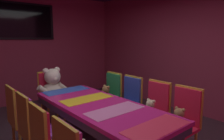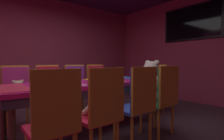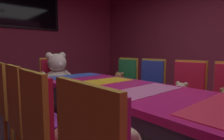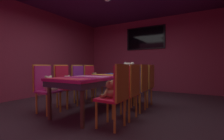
{
  "view_description": "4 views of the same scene",
  "coord_description": "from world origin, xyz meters",
  "px_view_note": "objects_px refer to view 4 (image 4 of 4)",
  "views": [
    {
      "loc": [
        -1.6,
        -2.17,
        1.63
      ],
      "look_at": [
        0.25,
        0.03,
        1.19
      ],
      "focal_mm": 32.67,
      "sensor_mm": 36.0,
      "label": 1
    },
    {
      "loc": [
        2.29,
        -1.28,
        1.04
      ],
      "look_at": [
        -0.0,
        0.52,
        0.91
      ],
      "focal_mm": 27.81,
      "sensor_mm": 36.0,
      "label": 2
    },
    {
      "loc": [
        -1.27,
        -1.33,
        1.1
      ],
      "look_at": [
        0.09,
        0.23,
        0.88
      ],
      "focal_mm": 28.8,
      "sensor_mm": 36.0,
      "label": 3
    },
    {
      "loc": [
        1.98,
        -2.84,
        0.96
      ],
      "look_at": [
        0.06,
        0.43,
        0.86
      ],
      "focal_mm": 24.98,
      "sensor_mm": 36.0,
      "label": 4
    }
  ],
  "objects_px": {
    "king_teddy_bear": "(128,74)",
    "wall_tv": "(145,38)",
    "throne_chair": "(130,77)",
    "chair_right_0": "(118,90)",
    "chair_right_3": "(148,81)",
    "banquet_table": "(100,80)",
    "chair_left_3": "(91,78)",
    "teddy_left_3": "(95,79)",
    "teddy_left_1": "(68,82)",
    "teddy_right_1": "(124,87)",
    "chair_left_1": "(64,81)",
    "chair_right_1": "(131,86)",
    "teddy_right_0": "(110,90)",
    "teddy_right_3": "(142,81)",
    "chair_left_0": "(45,83)",
    "chair_right_2": "(141,83)",
    "teddy_left_0": "(49,84)",
    "chair_left_2": "(80,80)"
  },
  "relations": [
    {
      "from": "teddy_left_3",
      "to": "teddy_right_0",
      "type": "relative_size",
      "value": 1.13
    },
    {
      "from": "chair_left_2",
      "to": "king_teddy_bear",
      "type": "distance_m",
      "value": 1.51
    },
    {
      "from": "teddy_right_0",
      "to": "chair_right_2",
      "type": "xyz_separation_m",
      "value": [
        0.14,
        1.04,
        0.02
      ]
    },
    {
      "from": "teddy_right_1",
      "to": "wall_tv",
      "type": "height_order",
      "value": "wall_tv"
    },
    {
      "from": "chair_right_0",
      "to": "teddy_right_0",
      "type": "distance_m",
      "value": 0.14
    },
    {
      "from": "chair_left_0",
      "to": "teddy_left_1",
      "type": "bearing_deg",
      "value": 76.85
    },
    {
      "from": "teddy_left_1",
      "to": "teddy_right_0",
      "type": "bearing_deg",
      "value": -19.69
    },
    {
      "from": "teddy_left_3",
      "to": "teddy_right_3",
      "type": "height_order",
      "value": "teddy_left_3"
    },
    {
      "from": "throne_chair",
      "to": "king_teddy_bear",
      "type": "height_order",
      "value": "king_teddy_bear"
    },
    {
      "from": "teddy_left_1",
      "to": "chair_right_1",
      "type": "relative_size",
      "value": 0.3
    },
    {
      "from": "chair_right_2",
      "to": "wall_tv",
      "type": "height_order",
      "value": "wall_tv"
    },
    {
      "from": "chair_right_0",
      "to": "teddy_right_3",
      "type": "distance_m",
      "value": 1.55
    },
    {
      "from": "chair_left_3",
      "to": "chair_right_2",
      "type": "xyz_separation_m",
      "value": [
        1.72,
        -0.51,
        0.0
      ]
    },
    {
      "from": "banquet_table",
      "to": "chair_left_2",
      "type": "bearing_deg",
      "value": 161.94
    },
    {
      "from": "king_teddy_bear",
      "to": "wall_tv",
      "type": "xyz_separation_m",
      "value": [
        0.0,
        1.59,
        1.33
      ]
    },
    {
      "from": "teddy_left_1",
      "to": "teddy_right_1",
      "type": "bearing_deg",
      "value": -1.18
    },
    {
      "from": "chair_left_0",
      "to": "teddy_left_0",
      "type": "bearing_deg",
      "value": -0.0
    },
    {
      "from": "teddy_right_0",
      "to": "chair_right_0",
      "type": "bearing_deg",
      "value": -180.0
    },
    {
      "from": "banquet_table",
      "to": "teddy_left_1",
      "type": "bearing_deg",
      "value": -160.62
    },
    {
      "from": "chair_right_2",
      "to": "teddy_right_3",
      "type": "bearing_deg",
      "value": -73.12
    },
    {
      "from": "teddy_left_3",
      "to": "chair_right_0",
      "type": "relative_size",
      "value": 0.33
    },
    {
      "from": "chair_right_1",
      "to": "teddy_right_3",
      "type": "relative_size",
      "value": 3.08
    },
    {
      "from": "wall_tv",
      "to": "chair_right_2",
      "type": "bearing_deg",
      "value": -73.2
    },
    {
      "from": "chair_left_1",
      "to": "teddy_right_3",
      "type": "xyz_separation_m",
      "value": [
        1.58,
        1.03,
        -0.01
      ]
    },
    {
      "from": "chair_right_1",
      "to": "chair_right_2",
      "type": "relative_size",
      "value": 1.0
    },
    {
      "from": "teddy_left_3",
      "to": "teddy_right_0",
      "type": "bearing_deg",
      "value": -47.22
    },
    {
      "from": "teddy_right_3",
      "to": "throne_chair",
      "type": "relative_size",
      "value": 0.32
    },
    {
      "from": "teddy_left_0",
      "to": "chair_right_1",
      "type": "bearing_deg",
      "value": 17.48
    },
    {
      "from": "king_teddy_bear",
      "to": "teddy_left_3",
      "type": "bearing_deg",
      "value": -44.12
    },
    {
      "from": "chair_right_0",
      "to": "chair_right_1",
      "type": "relative_size",
      "value": 1.0
    },
    {
      "from": "teddy_left_3",
      "to": "king_teddy_bear",
      "type": "bearing_deg",
      "value": 45.88
    },
    {
      "from": "chair_left_3",
      "to": "wall_tv",
      "type": "distance_m",
      "value": 2.88
    },
    {
      "from": "teddy_left_3",
      "to": "teddy_right_3",
      "type": "xyz_separation_m",
      "value": [
        1.42,
        -0.01,
        -0.0
      ]
    },
    {
      "from": "chair_left_0",
      "to": "teddy_left_1",
      "type": "height_order",
      "value": "chair_left_0"
    },
    {
      "from": "chair_right_0",
      "to": "chair_right_3",
      "type": "height_order",
      "value": "same"
    },
    {
      "from": "throne_chair",
      "to": "king_teddy_bear",
      "type": "distance_m",
      "value": 0.21
    },
    {
      "from": "chair_right_1",
      "to": "teddy_right_0",
      "type": "bearing_deg",
      "value": 73.07
    },
    {
      "from": "banquet_table",
      "to": "chair_right_0",
      "type": "relative_size",
      "value": 2.31
    },
    {
      "from": "throne_chair",
      "to": "wall_tv",
      "type": "xyz_separation_m",
      "value": [
        0.0,
        1.42,
        1.45
      ]
    },
    {
      "from": "throne_chair",
      "to": "teddy_left_1",
      "type": "bearing_deg",
      "value": -20.56
    },
    {
      "from": "teddy_right_3",
      "to": "teddy_right_1",
      "type": "bearing_deg",
      "value": 91.24
    },
    {
      "from": "chair_right_1",
      "to": "teddy_left_0",
      "type": "bearing_deg",
      "value": 17.48
    },
    {
      "from": "chair_left_1",
      "to": "chair_right_1",
      "type": "xyz_separation_m",
      "value": [
        1.74,
        -0.03,
        0.0
      ]
    },
    {
      "from": "chair_left_3",
      "to": "teddy_left_3",
      "type": "relative_size",
      "value": 3.0
    },
    {
      "from": "chair_left_0",
      "to": "teddy_left_1",
      "type": "distance_m",
      "value": 0.54
    },
    {
      "from": "teddy_right_0",
      "to": "teddy_right_1",
      "type": "height_order",
      "value": "same"
    },
    {
      "from": "teddy_right_0",
      "to": "chair_right_1",
      "type": "xyz_separation_m",
      "value": [
        0.15,
        0.49,
        0.02
      ]
    },
    {
      "from": "teddy_right_1",
      "to": "teddy_right_3",
      "type": "distance_m",
      "value": 1.06
    },
    {
      "from": "banquet_table",
      "to": "chair_left_3",
      "type": "relative_size",
      "value": 2.31
    },
    {
      "from": "teddy_left_0",
      "to": "chair_right_0",
      "type": "xyz_separation_m",
      "value": [
        1.57,
        0.01,
        0.01
      ]
    }
  ]
}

